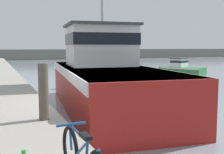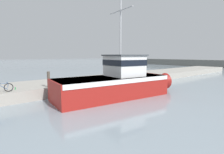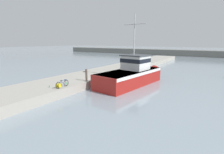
{
  "view_description": "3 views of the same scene",
  "coord_description": "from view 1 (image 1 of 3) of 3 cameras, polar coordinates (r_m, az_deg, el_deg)",
  "views": [
    {
      "loc": [
        -2.94,
        -9.03,
        2.79
      ],
      "look_at": [
        0.13,
        -1.81,
        1.95
      ],
      "focal_mm": 45.0,
      "sensor_mm": 36.0,
      "label": 1
    },
    {
      "loc": [
        13.76,
        -7.56,
        3.84
      ],
      "look_at": [
        0.22,
        3.79,
        1.62
      ],
      "focal_mm": 28.0,
      "sensor_mm": 36.0,
      "label": 2
    },
    {
      "loc": [
        12.05,
        -17.67,
        5.7
      ],
      "look_at": [
        -0.26,
        1.36,
        1.02
      ],
      "focal_mm": 28.0,
      "sensor_mm": 36.0,
      "label": 3
    }
  ],
  "objects": [
    {
      "name": "fishing_boat_main",
      "position": [
        13.11,
        -1.59,
        0.13
      ],
      "size": [
        5.07,
        12.66,
        9.12
      ],
      "rotation": [
        0.0,
        0.0,
        -0.12
      ],
      "color": "maroon",
      "rests_on": "ground_plane"
    },
    {
      "name": "mooring_post",
      "position": [
        7.25,
        -13.74,
        -2.93
      ],
      "size": [
        0.25,
        0.25,
        1.43
      ],
      "primitive_type": "cylinder",
      "color": "#51473D",
      "rests_on": "dock_pier"
    },
    {
      "name": "far_shoreline",
      "position": [
        72.88,
        3.85,
        4.8
      ],
      "size": [
        180.0,
        5.0,
        2.25
      ],
      "primitive_type": "cube",
      "color": "slate",
      "rests_on": "ground_plane"
    },
    {
      "name": "ground_plane",
      "position": [
        9.9,
        -4.88,
        -10.28
      ],
      "size": [
        320.0,
        320.0,
        0.0
      ],
      "primitive_type": "plane",
      "color": "#84939E"
    },
    {
      "name": "boat_red_outer",
      "position": [
        29.88,
        14.01,
        1.76
      ],
      "size": [
        3.77,
        4.89,
        1.69
      ],
      "rotation": [
        0.0,
        0.0,
        0.49
      ],
      "color": "#337F47",
      "rests_on": "ground_plane"
    }
  ]
}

